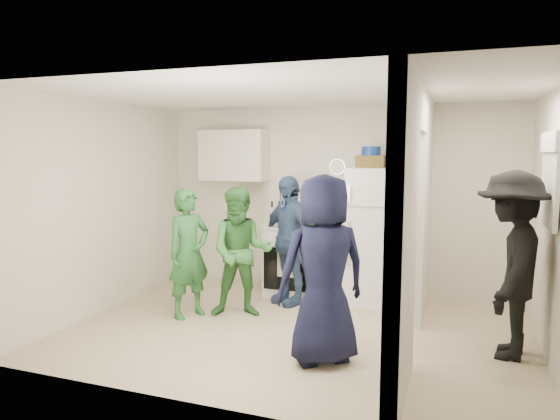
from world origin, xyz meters
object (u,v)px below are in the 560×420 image
object	(u,v)px
person_navy	(323,269)
fridge	(377,236)
blue_bowl	(371,151)
yellow_cup_stack_top	(396,158)
stove	(296,259)
wicker_basket	(371,161)
person_nook	(511,265)
person_green_center	(241,252)
person_green_left	(189,253)
person_denim	(289,240)

from	to	relation	value
person_navy	fridge	bearing A→B (deg)	-132.34
blue_bowl	yellow_cup_stack_top	xyz separation A→B (m)	(0.32, -0.15, -0.08)
stove	wicker_basket	size ratio (longest dim) A/B	2.67
yellow_cup_stack_top	person_nook	distance (m)	1.93
wicker_basket	person_navy	distance (m)	2.21
stove	person_green_center	world-z (taller)	person_green_center
wicker_basket	fridge	bearing A→B (deg)	-26.57
stove	fridge	bearing A→B (deg)	-1.61
fridge	person_green_left	distance (m)	2.33
person_navy	person_denim	bearing A→B (deg)	-98.47
stove	person_green_left	bearing A→B (deg)	-124.41
wicker_basket	person_denim	xyz separation A→B (m)	(-0.93, -0.45, -0.98)
person_green_left	person_navy	size ratio (longest dim) A/B	0.86
person_navy	wicker_basket	bearing A→B (deg)	-129.37
blue_bowl	person_green_left	size ratio (longest dim) A/B	0.16
person_navy	yellow_cup_stack_top	bearing A→B (deg)	-139.22
fridge	yellow_cup_stack_top	size ratio (longest dim) A/B	6.83
person_navy	person_nook	distance (m)	1.76
stove	blue_bowl	size ratio (longest dim) A/B	3.90
stove	yellow_cup_stack_top	bearing A→B (deg)	-5.78
person_green_left	yellow_cup_stack_top	bearing A→B (deg)	-34.22
person_green_left	person_denim	size ratio (longest dim) A/B	0.92
fridge	person_denim	size ratio (longest dim) A/B	1.06
blue_bowl	person_navy	distance (m)	2.27
fridge	blue_bowl	distance (m)	1.06
person_navy	person_nook	bearing A→B (deg)	166.65
fridge	person_green_left	size ratio (longest dim) A/B	1.15
yellow_cup_stack_top	person_nook	xyz separation A→B (m)	(1.21, -1.15, -0.96)
wicker_basket	blue_bowl	size ratio (longest dim) A/B	1.46
stove	blue_bowl	xyz separation A→B (m)	(0.96, 0.02, 1.45)
fridge	person_denim	world-z (taller)	fridge
yellow_cup_stack_top	stove	bearing A→B (deg)	174.22
wicker_basket	person_nook	world-z (taller)	wicker_basket
stove	yellow_cup_stack_top	size ratio (longest dim) A/B	3.74
yellow_cup_stack_top	person_green_left	world-z (taller)	yellow_cup_stack_top
person_green_left	blue_bowl	bearing A→B (deg)	-27.04
person_green_left	person_navy	distance (m)	1.91
fridge	person_green_center	bearing A→B (deg)	-143.17
stove	person_navy	size ratio (longest dim) A/B	0.54
wicker_basket	person_green_left	size ratio (longest dim) A/B	0.24
fridge	wicker_basket	size ratio (longest dim) A/B	4.88
person_navy	person_nook	size ratio (longest dim) A/B	0.98
stove	person_denim	bearing A→B (deg)	-85.50
stove	fridge	distance (m)	1.13
wicker_basket	blue_bowl	bearing A→B (deg)	0.00
person_nook	fridge	bearing A→B (deg)	-121.17
person_green_left	person_navy	world-z (taller)	person_navy
fridge	yellow_cup_stack_top	bearing A→B (deg)	-24.44
person_green_left	stove	bearing A→B (deg)	-6.84
fridge	person_denim	xyz separation A→B (m)	(-1.03, -0.40, -0.05)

